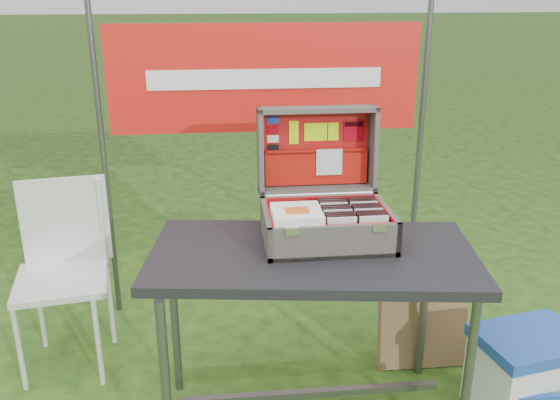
{
  "coord_description": "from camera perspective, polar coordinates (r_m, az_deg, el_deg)",
  "views": [
    {
      "loc": [
        -0.25,
        -1.96,
        1.75
      ],
      "look_at": [
        -0.03,
        0.1,
        0.99
      ],
      "focal_mm": 38.0,
      "sensor_mm": 36.0,
      "label": 1
    }
  ],
  "objects": [
    {
      "name": "banner_text",
      "position": [
        3.08,
        -1.41,
        11.58
      ],
      "size": [
        1.2,
        0.0,
        0.1
      ],
      "primitive_type": "cube",
      "color": "white",
      "rests_on": "banner"
    },
    {
      "name": "cd_right_0",
      "position": [
        2.26,
        8.96,
        -3.05
      ],
      "size": [
        0.11,
        0.01,
        0.13
      ],
      "primitive_type": "cube",
      "color": "silver",
      "rests_on": "suitcase_liner_floor"
    },
    {
      "name": "suitcase",
      "position": [
        2.36,
        4.37,
        2.06
      ],
      "size": [
        0.5,
        0.52,
        0.49
      ],
      "primitive_type": null,
      "color": "#5D564E",
      "rests_on": "table"
    },
    {
      "name": "cd_left_11",
      "position": [
        2.43,
        4.91,
        -1.21
      ],
      "size": [
        0.11,
        0.01,
        0.13
      ],
      "primitive_type": "cube",
      "color": "black",
      "rests_on": "suitcase_liner_floor"
    },
    {
      "name": "lid_sticker_cc_c",
      "position": [
        2.54,
        -0.68,
        5.9
      ],
      "size": [
        0.05,
        0.01,
        0.03
      ],
      "primitive_type": "cube",
      "rotation": [
        -1.66,
        0.0,
        0.0
      ],
      "color": "white",
      "rests_on": "suitcase_lid_liner"
    },
    {
      "name": "cd_right_3",
      "position": [
        2.32,
        8.59,
        -2.48
      ],
      "size": [
        0.11,
        0.01,
        0.13
      ],
      "primitive_type": "cube",
      "color": "black",
      "rests_on": "suitcase_liner_floor"
    },
    {
      "name": "suitcase_latch_right",
      "position": [
        2.21,
        9.53,
        -2.65
      ],
      "size": [
        0.05,
        0.01,
        0.03
      ],
      "primitive_type": "cube",
      "color": "silver",
      "rests_on": "suitcase_base_wall_front"
    },
    {
      "name": "table_top",
      "position": [
        2.3,
        3.16,
        -5.39
      ],
      "size": [
        1.32,
        0.79,
        0.04
      ],
      "primitive_type": "cube",
      "rotation": [
        0.0,
        0.0,
        -0.13
      ],
      "color": "black",
      "rests_on": "ground"
    },
    {
      "name": "suitcase_liner_wall_front",
      "position": [
        2.22,
        5.26,
        -3.75
      ],
      "size": [
        0.46,
        0.01,
        0.12
      ],
      "primitive_type": "cube",
      "color": "red",
      "rests_on": "suitcase_base_bottom"
    },
    {
      "name": "chair",
      "position": [
        2.96,
        -20.27,
        -7.46
      ],
      "size": [
        0.47,
        0.51,
        0.9
      ],
      "primitive_type": null,
      "rotation": [
        0.0,
        0.0,
        0.16
      ],
      "color": "silver",
      "rests_on": "ground"
    },
    {
      "name": "cardboard_box",
      "position": [
        2.99,
        13.53,
        -11.42
      ],
      "size": [
        0.42,
        0.13,
        0.45
      ],
      "primitive_type": "cube",
      "rotation": [
        -0.12,
        0.0,
        -0.01
      ],
      "color": "#A17349",
      "rests_on": "ground"
    },
    {
      "name": "suitcase_latch_left",
      "position": [
        2.15,
        1.18,
        -3.03
      ],
      "size": [
        0.05,
        0.01,
        0.03
      ],
      "primitive_type": "cube",
      "color": "silver",
      "rests_on": "suitcase_base_wall_front"
    },
    {
      "name": "lid_card_neon_tall",
      "position": [
        2.54,
        1.34,
        6.51
      ],
      "size": [
        0.04,
        0.01,
        0.1
      ],
      "primitive_type": "cube",
      "rotation": [
        -1.66,
        0.0,
        0.0
      ],
      "color": "#BDEC05",
      "rests_on": "suitcase_lid_liner"
    },
    {
      "name": "suitcase_lid_rim_right",
      "position": [
        2.58,
        8.91,
        4.95
      ],
      "size": [
        0.02,
        0.17,
        0.37
      ],
      "primitive_type": "cube",
      "rotation": [
        -1.66,
        0.0,
        0.0
      ],
      "color": "#5D564E",
      "rests_on": "suitcase_lid_back"
    },
    {
      "name": "songbook_5",
      "position": [
        2.24,
        1.62,
        -1.01
      ],
      "size": [
        0.19,
        0.19,
        0.0
      ],
      "primitive_type": "cube",
      "color": "white",
      "rests_on": "suitcase_base_wall_front"
    },
    {
      "name": "chair_leg_bl",
      "position": [
        3.25,
        -22.1,
        -9.52
      ],
      "size": [
        0.02,
        0.02,
        0.46
      ],
      "primitive_type": "cylinder",
      "color": "silver",
      "rests_on": "ground"
    },
    {
      "name": "table_leg_br",
      "position": [
        2.84,
        13.7,
        -9.7
      ],
      "size": [
        0.04,
        0.04,
        0.74
      ],
      "primitive_type": "cylinder",
      "color": "#59595B",
      "rests_on": "ground"
    },
    {
      "name": "cd_right_6",
      "position": [
        2.37,
        8.24,
        -1.94
      ],
      "size": [
        0.11,
        0.01,
        0.13
      ],
      "primitive_type": "cube",
      "color": "black",
      "rests_on": "suitcase_liner_floor"
    },
    {
      "name": "lid_sticker_cc_d",
      "position": [
        2.54,
        -0.67,
        5.01
      ],
      "size": [
        0.05,
        0.01,
        0.03
      ],
      "primitive_type": "cube",
      "rotation": [
        -1.66,
        0.0,
        0.0
      ],
      "color": "black",
      "rests_on": "suitcase_lid_liner"
    },
    {
      "name": "suitcase_liner_floor",
      "position": [
        2.38,
        4.49,
        -3.45
      ],
      "size": [
        0.46,
        0.32,
        0.01
      ],
      "primitive_type": "cube",
      "color": "red",
      "rests_on": "suitcase_base_bottom"
    },
    {
      "name": "cd_right_4",
      "position": [
        2.33,
        8.48,
        -2.3
      ],
      "size": [
        0.11,
        0.01,
        0.13
      ],
      "primitive_type": "cube",
      "color": "silver",
      "rests_on": "suitcase_liner_floor"
    },
    {
      "name": "table_brace",
      "position": [
        2.64,
        2.88,
        -18.1
      ],
      "size": [
        1.1,
        0.03,
        0.03
      ],
      "primitive_type": "cube",
      "color": "#59595B",
      "rests_on": "ground"
    },
    {
      "name": "chair_backrest",
      "position": [
        3.04,
        -19.97,
        -1.86
      ],
      "size": [
        0.41,
        0.09,
        0.43
      ],
      "primitive_type": "cube",
      "rotation": [
        0.0,
        0.0,
        0.16
      ],
      "color": "silver",
      "rests_on": "chair_seat"
    },
    {
      "name": "banner",
      "position": [
        3.1,
        -1.43,
        11.61
      ],
      "size": [
        1.6,
        0.02,
        0.55
      ],
      "primitive_type": "cube",
      "color": "red",
      "rests_on": "banner_post_left"
    },
    {
      "name": "suitcase_base_wall_left",
      "position": [
        2.33,
        -1.34,
        -2.7
      ],
      "size": [
        0.02,
        0.36,
        0.13
      ],
      "primitive_type": "cube",
      "color": "#5D564E",
      "rests_on": "table_top"
    },
    {
      "name": "cd_left_9",
      "position": [
        2.4,
        5.09,
        -1.54
      ],
      "size": [
        0.11,
        0.01,
        0.13
      ],
      "primitive_type": "cube",
      "color": "black",
      "rests_on": "suitcase_liner_floor"
    },
    {
      "name": "suitcase_lid_rim_left",
      "position": [
        2.5,
        -1.9,
        4.71
      ],
      "size": [
        0.02,
        0.17,
        0.37
      ],
      "primitive_type": "cube",
      "rotation": [
        -1.66,
        0.0,
        0.0
      ],
      "color": "#5D564E",
      "rests_on": "suitcase_lid_back"
    },
    {
      "name": "suitcase_lid_rim_near",
      "position": [
        2.56,
        3.56,
        1.12
      ],
      "size": [
        0.5,
        0.14,
        0.03
      ],
      "primitive_type": "cube",
      "rotation": [
        -1.66,
        0.0,
        0.0
      ],
      "color": "#5D564E",
      "rests_on": "suitcase_lid_back"
    },
    {
      "name": "cd_left_3",
      "position": [
        2.29,
        5.65,
        -2.62
      ],
      "size": [
        0.11,
        0.01,
        0.13
      ],
      "primitive_type": "cube",
      "color": "black",
      "rests_on": "suitcase_liner_floor"
    },
    {
      "name": "lid_sticker_band",
      "position": [
        2.59,
        7.12,
        6.6
      ],
      "size": [
        0.09,
        0.01,
        0.09
      ],
      "primitive_type": "cube",
      "rotation": [
        -1.66,
        0.0,
        0.0
      ],
      "color": "#9E000D",
      "rests_on": "suitcase_lid_liner"
    },
    {
      "name": "banner_post_left",
      "position": [
        3.25,
        -16.51,
        3.04
      ],
      "size": [
        0.03,
        0.03,
        1.7
      ],
      "primitive_type": "cylinder",
      "color": "#59595B",
      "rests_on": "ground"
    },
    {
      "name": "cd_right_8",
      "position": [
        2.41,
        8.02,
        -1.59
      ],
      "size": [
        0.11,
        0.01,
        0.13
      ],
      "primitive_type": "cube",
      "color": "silver",
      "rests_on": "suitcase_liner_floor"
    },
    {
      "name": "songbook_2",
      "position": [
        2.25,
        1.62,
        -1.36
      ],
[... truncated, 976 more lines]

